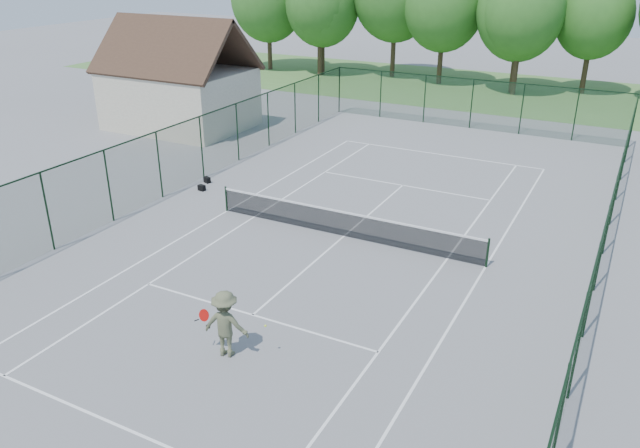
# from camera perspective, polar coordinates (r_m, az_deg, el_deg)

# --- Properties ---
(ground) EXTENTS (140.00, 140.00, 0.00)m
(ground) POSITION_cam_1_polar(r_m,az_deg,el_deg) (24.11, 2.20, -1.13)
(ground) COLOR gray
(ground) RESTS_ON ground
(grass_far) EXTENTS (80.00, 16.00, 0.01)m
(grass_far) POSITION_cam_1_polar(r_m,az_deg,el_deg) (51.65, 17.04, 11.47)
(grass_far) COLOR #52813C
(grass_far) RESTS_ON ground
(court_lines) EXTENTS (11.05, 23.85, 0.01)m
(court_lines) POSITION_cam_1_polar(r_m,az_deg,el_deg) (24.10, 2.20, -1.12)
(court_lines) COLOR white
(court_lines) RESTS_ON ground
(tennis_net) EXTENTS (11.08, 0.08, 1.10)m
(tennis_net) POSITION_cam_1_polar(r_m,az_deg,el_deg) (23.87, 2.23, 0.13)
(tennis_net) COLOR black
(tennis_net) RESTS_ON ground
(fence_enclosure) EXTENTS (18.05, 36.05, 3.02)m
(fence_enclosure) POSITION_cam_1_polar(r_m,az_deg,el_deg) (23.49, 2.26, 2.33)
(fence_enclosure) COLOR #193D25
(fence_enclosure) RESTS_ON ground
(utility_building) EXTENTS (8.60, 6.27, 6.63)m
(utility_building) POSITION_cam_1_polar(r_m,az_deg,el_deg) (39.71, -12.87, 13.04)
(utility_building) COLOR beige
(utility_building) RESTS_ON ground
(tree_line_far) EXTENTS (39.40, 6.40, 9.70)m
(tree_line_far) POSITION_cam_1_polar(r_m,az_deg,el_deg) (50.81, 17.88, 18.05)
(tree_line_far) COLOR #453221
(tree_line_far) RESTS_ON ground
(sports_bag_a) EXTENTS (0.40, 0.32, 0.27)m
(sports_bag_a) POSITION_cam_1_polar(r_m,az_deg,el_deg) (30.12, -10.28, 3.99)
(sports_bag_a) COLOR black
(sports_bag_a) RESTS_ON ground
(sports_bag_b) EXTENTS (0.37, 0.26, 0.26)m
(sports_bag_b) POSITION_cam_1_polar(r_m,az_deg,el_deg) (29.16, -10.77, 3.27)
(sports_bag_b) COLOR black
(sports_bag_b) RESTS_ON ground
(tennis_player) EXTENTS (1.91, 0.96, 1.94)m
(tennis_player) POSITION_cam_1_polar(r_m,az_deg,el_deg) (17.09, -8.62, -9.01)
(tennis_player) COLOR #595D3F
(tennis_player) RESTS_ON ground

